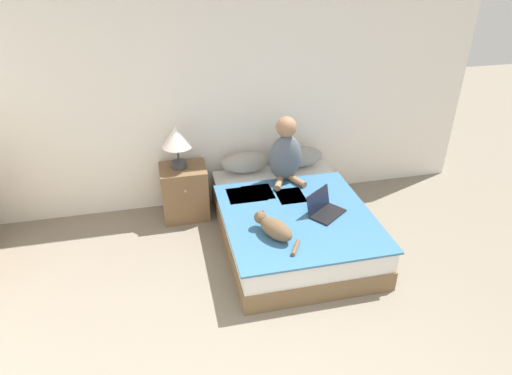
% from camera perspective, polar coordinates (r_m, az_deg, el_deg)
% --- Properties ---
extents(wall_back, '(6.16, 0.05, 2.55)m').
position_cam_1_polar(wall_back, '(5.02, -5.95, 11.18)').
color(wall_back, white).
rests_on(wall_back, ground_plane).
extents(bed, '(1.44, 1.91, 0.43)m').
position_cam_1_polar(bed, '(4.72, 4.48, -4.50)').
color(bed, brown).
rests_on(bed, ground_plane).
extents(pillow_near, '(0.57, 0.23, 0.24)m').
position_cam_1_polar(pillow_near, '(5.16, -1.33, 3.16)').
color(pillow_near, gray).
rests_on(pillow_near, bed).
extents(pillow_far, '(0.57, 0.23, 0.24)m').
position_cam_1_polar(pillow_far, '(5.31, 5.33, 3.83)').
color(pillow_far, gray).
rests_on(pillow_far, bed).
extents(person_sitting, '(0.37, 0.37, 0.73)m').
position_cam_1_polar(person_sitting, '(4.92, 3.73, 4.35)').
color(person_sitting, slate).
rests_on(person_sitting, bed).
extents(cat_tabby, '(0.36, 0.55, 0.18)m').
position_cam_1_polar(cat_tabby, '(4.11, 2.27, -5.04)').
color(cat_tabby, brown).
rests_on(cat_tabby, bed).
extents(laptop_open, '(0.43, 0.41, 0.22)m').
position_cam_1_polar(laptop_open, '(4.49, 8.56, -2.68)').
color(laptop_open, black).
rests_on(laptop_open, bed).
extents(nightstand, '(0.50, 0.44, 0.60)m').
position_cam_1_polar(nightstand, '(5.14, -8.92, -0.52)').
color(nightstand, brown).
rests_on(nightstand, ground_plane).
extents(table_lamp, '(0.32, 0.32, 0.48)m').
position_cam_1_polar(table_lamp, '(4.86, -9.90, 6.06)').
color(table_lamp, '#38383D').
rests_on(table_lamp, nightstand).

